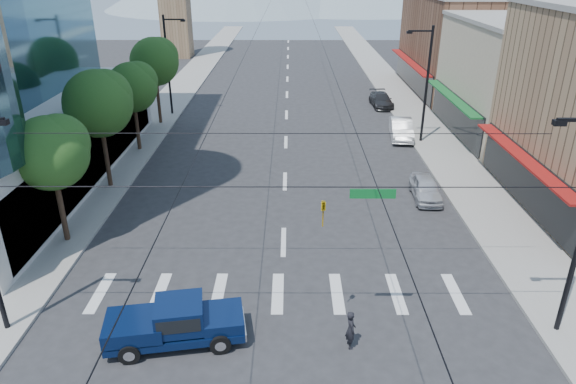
% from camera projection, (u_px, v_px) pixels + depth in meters
% --- Properties ---
extents(ground, '(160.00, 160.00, 0.00)m').
position_uv_depth(ground, '(282.00, 315.00, 21.12)').
color(ground, '#28282B').
rests_on(ground, ground).
extents(sidewalk_left, '(4.00, 120.00, 0.15)m').
position_uv_depth(sidewalk_left, '(180.00, 90.00, 57.58)').
color(sidewalk_left, gray).
rests_on(sidewalk_left, ground).
extents(sidewalk_right, '(4.00, 120.00, 0.15)m').
position_uv_depth(sidewalk_right, '(394.00, 90.00, 57.49)').
color(sidewalk_right, gray).
rests_on(sidewalk_right, ground).
extents(shop_mid, '(12.00, 14.00, 9.00)m').
position_uv_depth(shop_mid, '(535.00, 81.00, 41.07)').
color(shop_mid, tan).
rests_on(shop_mid, ground).
extents(shop_far, '(12.00, 18.00, 10.00)m').
position_uv_depth(shop_far, '(472.00, 45.00, 55.44)').
color(shop_far, brown).
rests_on(shop_far, ground).
extents(tree_near, '(3.65, 3.64, 6.71)m').
position_uv_depth(tree_near, '(53.00, 150.00, 24.66)').
color(tree_near, black).
rests_on(tree_near, ground).
extents(tree_midnear, '(4.09, 4.09, 7.52)m').
position_uv_depth(tree_midnear, '(101.00, 101.00, 30.79)').
color(tree_midnear, black).
rests_on(tree_midnear, ground).
extents(tree_midfar, '(3.65, 3.64, 6.71)m').
position_uv_depth(tree_midfar, '(134.00, 85.00, 37.42)').
color(tree_midfar, black).
rests_on(tree_midfar, ground).
extents(tree_far, '(4.09, 4.09, 7.52)m').
position_uv_depth(tree_far, '(156.00, 60.00, 43.55)').
color(tree_far, black).
rests_on(tree_far, ground).
extents(signal_rig, '(21.80, 0.20, 9.00)m').
position_uv_depth(signal_rig, '(286.00, 227.00, 18.30)').
color(signal_rig, black).
rests_on(signal_rig, ground).
extents(lamp_pole_nw, '(2.00, 0.25, 9.00)m').
position_uv_depth(lamp_pole_nw, '(169.00, 62.00, 46.46)').
color(lamp_pole_nw, black).
rests_on(lamp_pole_nw, ground).
extents(lamp_pole_ne, '(2.00, 0.25, 9.00)m').
position_uv_depth(lamp_pole_ne, '(425.00, 81.00, 39.09)').
color(lamp_pole_ne, black).
rests_on(lamp_pole_ne, ground).
extents(pickup_truck, '(5.45, 2.68, 1.77)m').
position_uv_depth(pickup_truck, '(175.00, 322.00, 19.27)').
color(pickup_truck, '#08183F').
rests_on(pickup_truck, ground).
extents(pedestrian, '(0.46, 0.63, 1.57)m').
position_uv_depth(pedestrian, '(351.00, 329.00, 19.09)').
color(pedestrian, black).
rests_on(pedestrian, ground).
extents(parked_car_near, '(1.76, 4.01, 1.34)m').
position_uv_depth(parked_car_near, '(426.00, 188.00, 31.20)').
color(parked_car_near, silver).
rests_on(parked_car_near, ground).
extents(parked_car_mid, '(2.14, 4.92, 1.58)m').
position_uv_depth(parked_car_mid, '(401.00, 129.00, 41.77)').
color(parked_car_mid, white).
rests_on(parked_car_mid, ground).
extents(parked_car_far, '(2.08, 4.68, 1.34)m').
position_uv_depth(parked_car_far, '(381.00, 100.00, 50.95)').
color(parked_car_far, '#2A2A2C').
rests_on(parked_car_far, ground).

